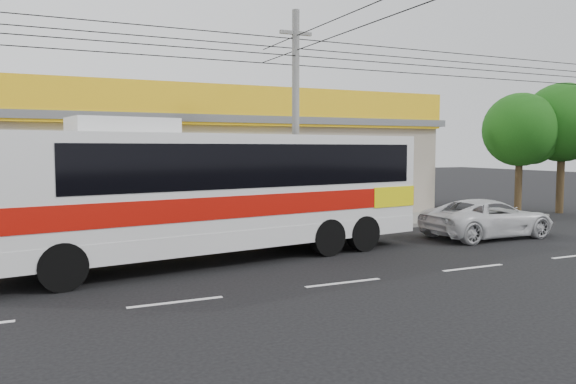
% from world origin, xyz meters
% --- Properties ---
extents(ground, '(120.00, 120.00, 0.00)m').
position_xyz_m(ground, '(0.00, 0.00, 0.00)').
color(ground, black).
rests_on(ground, ground).
extents(sidewalk, '(30.00, 3.20, 0.15)m').
position_xyz_m(sidewalk, '(0.00, 6.00, 0.07)').
color(sidewalk, slate).
rests_on(sidewalk, ground).
extents(lane_markings, '(50.00, 0.12, 0.01)m').
position_xyz_m(lane_markings, '(0.00, -2.50, 0.00)').
color(lane_markings, silver).
rests_on(lane_markings, ground).
extents(storefront_building, '(22.60, 9.20, 5.70)m').
position_xyz_m(storefront_building, '(-0.01, 11.54, 2.30)').
color(storefront_building, '#A59785').
rests_on(storefront_building, ground).
extents(coach_bus, '(13.08, 4.64, 3.95)m').
position_xyz_m(coach_bus, '(-1.64, 1.38, 2.11)').
color(coach_bus, silver).
rests_on(coach_bus, ground).
extents(white_car, '(4.95, 2.32, 1.37)m').
position_xyz_m(white_car, '(8.18, 1.25, 0.68)').
color(white_car, silver).
rests_on(white_car, ground).
extents(utility_pole, '(34.00, 14.00, 8.00)m').
position_xyz_m(utility_pole, '(1.95, 4.20, 6.60)').
color(utility_pole, slate).
rests_on(utility_pole, ground).
extents(tree_near, '(3.83, 3.83, 6.36)m').
position_xyz_m(tree_near, '(17.10, 5.43, 4.30)').
color(tree_near, black).
rests_on(tree_near, ground).
extents(tree_far, '(3.52, 3.52, 5.83)m').
position_xyz_m(tree_far, '(14.92, 6.01, 3.95)').
color(tree_far, black).
rests_on(tree_far, ground).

